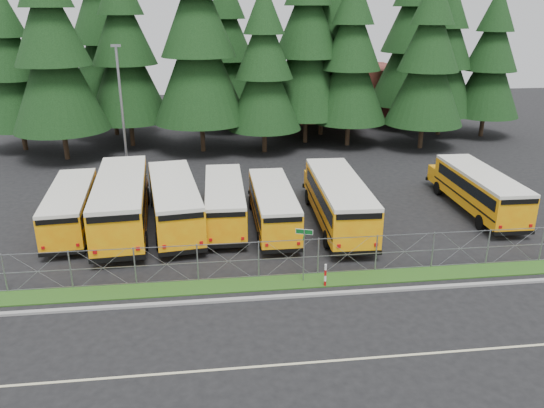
{
  "coord_description": "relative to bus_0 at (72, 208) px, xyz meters",
  "views": [
    {
      "loc": [
        -6.2,
        -24.51,
        12.7
      ],
      "look_at": [
        -2.73,
        4.0,
        2.04
      ],
      "focal_mm": 35.0,
      "sensor_mm": 36.0,
      "label": 1
    }
  ],
  "objects": [
    {
      "name": "ground",
      "position": [
        14.59,
        -6.64,
        -1.33
      ],
      "size": [
        120.0,
        120.0,
        0.0
      ],
      "primitive_type": "plane",
      "color": "black",
      "rests_on": "ground"
    },
    {
      "name": "curb",
      "position": [
        14.59,
        -9.74,
        -1.27
      ],
      "size": [
        50.0,
        0.25,
        0.12
      ],
      "primitive_type": "cube",
      "color": "gray",
      "rests_on": "ground"
    },
    {
      "name": "grass_verge",
      "position": [
        14.59,
        -8.34,
        -1.3
      ],
      "size": [
        50.0,
        1.4,
        0.06
      ],
      "primitive_type": "cube",
      "color": "#1E4A15",
      "rests_on": "ground"
    },
    {
      "name": "road_lane_line",
      "position": [
        14.59,
        -14.64,
        -1.32
      ],
      "size": [
        50.0,
        0.12,
        0.01
      ],
      "primitive_type": "cube",
      "color": "beige",
      "rests_on": "ground"
    },
    {
      "name": "chainlink_fence",
      "position": [
        14.59,
        -7.64,
        -0.33
      ],
      "size": [
        44.0,
        0.1,
        2.0
      ],
      "primitive_type": null,
      "color": "gray",
      "rests_on": "ground"
    },
    {
      "name": "brick_building",
      "position": [
        20.59,
        33.36,
        1.67
      ],
      "size": [
        22.0,
        10.0,
        6.0
      ],
      "primitive_type": "cube",
      "color": "brown",
      "rests_on": "ground"
    },
    {
      "name": "bus_0",
      "position": [
        0.0,
        0.0,
        0.0
      ],
      "size": [
        3.25,
        10.29,
        2.65
      ],
      "primitive_type": null,
      "rotation": [
        0.0,
        0.0,
        0.09
      ],
      "color": "orange",
      "rests_on": "ground"
    },
    {
      "name": "bus_1",
      "position": [
        3.04,
        -0.25,
        0.29
      ],
      "size": [
        3.89,
        12.56,
        3.24
      ],
      "primitive_type": null,
      "rotation": [
        0.0,
        0.0,
        0.08
      ],
      "color": "orange",
      "rests_on": "ground"
    },
    {
      "name": "bus_2",
      "position": [
        6.12,
        -0.28,
        0.15
      ],
      "size": [
        4.13,
        11.55,
        2.96
      ],
      "primitive_type": null,
      "rotation": [
        0.0,
        0.0,
        0.13
      ],
      "color": "orange",
      "rests_on": "ground"
    },
    {
      "name": "bus_3",
      "position": [
        9.2,
        -0.1,
        0.0
      ],
      "size": [
        2.54,
        10.16,
        2.66
      ],
      "primitive_type": null,
      "rotation": [
        0.0,
        0.0,
        -0.01
      ],
      "color": "orange",
      "rests_on": "ground"
    },
    {
      "name": "bus_4",
      "position": [
        12.07,
        -1.18,
        -0.02
      ],
      "size": [
        2.38,
        9.96,
        2.61
      ],
      "primitive_type": null,
      "rotation": [
        0.0,
        0.0,
        -0.0
      ],
      "color": "orange",
      "rests_on": "ground"
    },
    {
      "name": "bus_5",
      "position": [
        16.07,
        -1.35,
        0.19
      ],
      "size": [
        3.15,
        11.69,
        3.04
      ],
      "primitive_type": null,
      "rotation": [
        0.0,
        0.0,
        -0.04
      ],
      "color": "orange",
      "rests_on": "ground"
    },
    {
      "name": "bus_east",
      "position": [
        25.71,
        -0.17,
        0.07
      ],
      "size": [
        2.71,
        10.72,
        2.8
      ],
      "primitive_type": null,
      "rotation": [
        0.0,
        0.0,
        -0.02
      ],
      "color": "orange",
      "rests_on": "ground"
    },
    {
      "name": "street_sign",
      "position": [
        12.73,
        -8.32,
        0.71
      ],
      "size": [
        0.8,
        0.53,
        2.81
      ],
      "color": "gray",
      "rests_on": "ground"
    },
    {
      "name": "striped_bollard",
      "position": [
        13.69,
        -8.93,
        -0.73
      ],
      "size": [
        0.11,
        0.11,
        1.2
      ],
      "primitive_type": "cylinder",
      "color": "#B20C0C",
      "rests_on": "ground"
    },
    {
      "name": "light_standard",
      "position": [
        1.8,
        10.98,
        4.17
      ],
      "size": [
        0.7,
        0.35,
        10.14
      ],
      "color": "gray",
      "rests_on": "ground"
    },
    {
      "name": "conifer_0",
      "position": [
        -8.97,
        20.45,
        5.95
      ],
      "size": [
        6.58,
        6.58,
        14.55
      ],
      "primitive_type": null,
      "color": "black",
      "rests_on": "ground"
    },
    {
      "name": "conifer_1",
      "position": [
        -4.23,
        16.52,
        7.69
      ],
      "size": [
        8.15,
        8.15,
        18.03
      ],
      "primitive_type": null,
      "color": "black",
      "rests_on": "ground"
    },
    {
      "name": "conifer_2",
      "position": [
        0.98,
        20.83,
        7.25
      ],
      "size": [
        7.76,
        7.76,
        17.16
      ],
      "primitive_type": null,
      "color": "black",
      "rests_on": "ground"
    },
    {
      "name": "conifer_3",
      "position": [
        7.83,
        17.9,
        8.22
      ],
      "size": [
        8.64,
        8.64,
        19.1
      ],
      "primitive_type": null,
      "color": "black",
      "rests_on": "ground"
    },
    {
      "name": "conifer_4",
      "position": [
        13.55,
        16.95,
        6.16
      ],
      "size": [
        6.77,
        6.77,
        14.97
      ],
      "primitive_type": null,
      "color": "black",
      "rests_on": "ground"
    },
    {
      "name": "conifer_5",
      "position": [
        17.99,
        20.15,
        7.82
      ],
      "size": [
        8.27,
        8.27,
        18.29
      ],
      "primitive_type": null,
      "color": "black",
      "rests_on": "ground"
    },
    {
      "name": "conifer_6",
      "position": [
        21.89,
        18.54,
        6.67
      ],
      "size": [
        7.23,
        7.23,
        16.0
      ],
      "primitive_type": null,
      "color": "black",
      "rests_on": "ground"
    },
    {
      "name": "conifer_7",
      "position": [
        28.58,
        16.57,
        6.69
      ],
      "size": [
        7.25,
        7.25,
        16.03
      ],
      "primitive_type": null,
      "color": "black",
      "rests_on": "ground"
    },
    {
      "name": "conifer_8",
      "position": [
        32.69,
        21.88,
        6.32
      ],
      "size": [
        6.91,
        6.91,
        15.29
      ],
      "primitive_type": null,
      "color": "black",
      "rests_on": "ground"
    },
    {
      "name": "conifer_9",
      "position": [
        36.86,
        20.62,
        6.13
      ],
      "size": [
        6.75,
        6.75,
        14.92
      ],
      "primitive_type": null,
      "color": "black",
      "rests_on": "ground"
    },
    {
      "name": "conifer_10",
      "position": [
        -1.29,
        25.88,
        8.99
      ],
      "size": [
        9.33,
        9.33,
        20.63
      ],
      "primitive_type": null,
      "color": "black",
      "rests_on": "ground"
    },
    {
      "name": "conifer_11",
      "position": [
        10.68,
        26.95,
        6.92
      ],
      "size": [
        7.46,
        7.46,
        16.5
      ],
      "primitive_type": null,
      "color": "black",
      "rests_on": "ground"
    },
    {
      "name": "conifer_12",
      "position": [
        20.26,
        23.42,
        9.68
      ],
      "size": [
        9.96,
        9.96,
        22.02
      ],
      "primitive_type": null,
      "color": "black",
      "rests_on": "ground"
    },
    {
      "name": "conifer_13",
      "position": [
        30.35,
        25.89,
        7.77
      ],
      "size": [
        8.23,
        8.23,
        18.2
      ],
      "primitive_type": null,
      "color": "black",
      "rests_on": "ground"
    }
  ]
}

